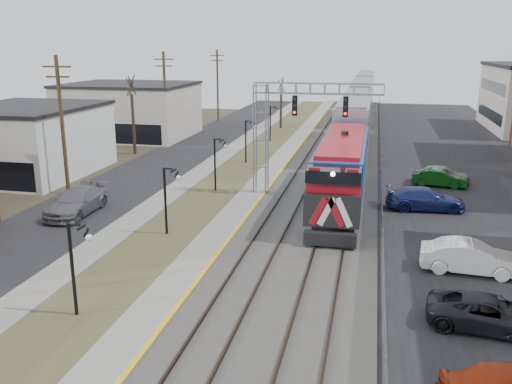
% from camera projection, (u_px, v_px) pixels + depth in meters
% --- Properties ---
extents(street_west, '(7.00, 120.00, 0.04)m').
position_uv_depth(street_west, '(158.00, 166.00, 49.11)').
color(street_west, black).
rests_on(street_west, ground).
extents(sidewalk, '(2.00, 120.00, 0.08)m').
position_uv_depth(sidewalk, '(205.00, 168.00, 48.18)').
color(sidewalk, gray).
rests_on(sidewalk, ground).
extents(grass_median, '(4.00, 120.00, 0.06)m').
position_uv_depth(grass_median, '(238.00, 170.00, 47.57)').
color(grass_median, '#434826').
rests_on(grass_median, ground).
extents(platform, '(2.00, 120.00, 0.24)m').
position_uv_depth(platform, '(272.00, 171.00, 46.93)').
color(platform, gray).
rests_on(platform, ground).
extents(ballast_bed, '(8.00, 120.00, 0.20)m').
position_uv_depth(ballast_bed, '(329.00, 174.00, 45.91)').
color(ballast_bed, '#595651').
rests_on(ballast_bed, ground).
extents(parking_lot, '(16.00, 120.00, 0.04)m').
position_uv_depth(parking_lot, '(479.00, 182.00, 43.46)').
color(parking_lot, black).
rests_on(parking_lot, ground).
extents(platform_edge, '(0.24, 120.00, 0.01)m').
position_uv_depth(platform_edge, '(282.00, 170.00, 46.71)').
color(platform_edge, gold).
rests_on(platform_edge, platform).
extents(track_near, '(1.58, 120.00, 0.15)m').
position_uv_depth(track_near, '(306.00, 171.00, 46.27)').
color(track_near, '#2D2119').
rests_on(track_near, ballast_bed).
extents(track_far, '(1.58, 120.00, 0.15)m').
position_uv_depth(track_far, '(347.00, 173.00, 45.55)').
color(track_far, '#2D2119').
rests_on(track_far, ballast_bed).
extents(train, '(3.00, 85.85, 5.33)m').
position_uv_depth(train, '(359.00, 106.00, 70.10)').
color(train, '#164FB6').
rests_on(train, ground).
extents(signal_gantry, '(9.00, 1.07, 8.15)m').
position_uv_depth(signal_gantry, '(285.00, 119.00, 38.42)').
color(signal_gantry, gray).
rests_on(signal_gantry, ground).
extents(lampposts, '(0.14, 62.14, 4.00)m').
position_uv_depth(lampposts, '(167.00, 200.00, 31.29)').
color(lampposts, black).
rests_on(lampposts, ground).
extents(utility_poles, '(0.28, 80.28, 10.00)m').
position_uv_depth(utility_poles, '(62.00, 126.00, 38.99)').
color(utility_poles, '#4C3823').
rests_on(utility_poles, ground).
extents(fence, '(0.04, 120.00, 1.60)m').
position_uv_depth(fence, '(381.00, 168.00, 44.86)').
color(fence, gray).
rests_on(fence, ground).
extents(bare_trees, '(12.30, 42.30, 5.95)m').
position_uv_depth(bare_trees, '(161.00, 130.00, 52.33)').
color(bare_trees, '#382D23').
rests_on(bare_trees, ground).
extents(car_lot_b, '(4.82, 2.02, 1.55)m').
position_uv_depth(car_lot_b, '(471.00, 258.00, 26.04)').
color(car_lot_b, white).
rests_on(car_lot_b, ground).
extents(car_lot_c, '(5.03, 2.88, 1.32)m').
position_uv_depth(car_lot_c, '(490.00, 315.00, 20.84)').
color(car_lot_c, black).
rests_on(car_lot_c, ground).
extents(car_lot_d, '(5.26, 2.49, 1.48)m').
position_uv_depth(car_lot_d, '(425.00, 199.00, 36.00)').
color(car_lot_d, navy).
rests_on(car_lot_d, ground).
extents(car_lot_e, '(4.24, 1.76, 1.43)m').
position_uv_depth(car_lot_e, '(442.00, 175.00, 42.96)').
color(car_lot_e, slate).
rests_on(car_lot_e, ground).
extents(car_lot_f, '(4.22, 1.98, 1.34)m').
position_uv_depth(car_lot_f, '(439.00, 178.00, 41.95)').
color(car_lot_f, '#0D4511').
rests_on(car_lot_f, ground).
extents(car_street_b, '(2.43, 5.68, 1.63)m').
position_uv_depth(car_street_b, '(77.00, 202.00, 35.09)').
color(car_street_b, slate).
rests_on(car_street_b, ground).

